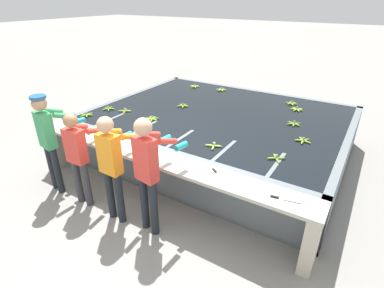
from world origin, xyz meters
name	(u,v)px	position (x,y,z in m)	size (l,w,h in m)	color
ground_plane	(147,211)	(0.00, 0.00, 0.00)	(80.00, 80.00, 0.00)	gray
wash_tank	(219,133)	(0.00, 2.41, 0.44)	(4.97, 3.96, 0.89)	slate
work_ledge	(154,170)	(0.00, 0.23, 0.64)	(4.97, 0.45, 0.89)	#B7B2A3
worker_0	(49,135)	(-1.69, -0.33, 1.04)	(0.48, 0.75, 1.70)	#1E2328
worker_1	(79,152)	(-1.00, -0.33, 0.92)	(0.42, 0.71, 1.55)	#38383D
worker_2	(112,161)	(-0.27, -0.34, 1.00)	(0.41, 0.71, 1.66)	#1E2328
worker_3	(148,166)	(0.32, -0.26, 1.05)	(0.48, 0.74, 1.74)	#1E2328
banana_bunch_floating_0	(152,119)	(-0.95, 1.38, 0.90)	(0.28, 0.28, 0.08)	#7FAD33
banana_bunch_floating_1	(87,115)	(-2.21, 0.85, 0.90)	(0.27, 0.28, 0.08)	#7FAD33
banana_bunch_floating_2	(276,158)	(1.61, 1.12, 0.90)	(0.25, 0.25, 0.08)	#75A333
banana_bunch_floating_3	(195,86)	(-1.47, 3.81, 0.90)	(0.28, 0.28, 0.08)	#9EC642
banana_bunch_floating_4	(221,90)	(-0.72, 3.89, 0.90)	(0.28, 0.28, 0.08)	#9EC642
banana_bunch_floating_5	(303,141)	(1.80, 1.94, 0.90)	(0.28, 0.27, 0.08)	#7FAD33
banana_bunch_floating_6	(183,106)	(-0.87, 2.35, 0.90)	(0.28, 0.27, 0.08)	#7FAD33
banana_bunch_floating_7	(125,111)	(-1.71, 1.43, 0.90)	(0.26, 0.26, 0.08)	#9EC642
banana_bunch_floating_8	(109,109)	(-2.10, 1.35, 0.90)	(0.27, 0.27, 0.08)	#75A333
banana_bunch_floating_9	(294,124)	(1.47, 2.60, 0.90)	(0.28, 0.28, 0.08)	#75A333
banana_bunch_floating_10	(291,103)	(1.10, 3.76, 0.90)	(0.28, 0.26, 0.08)	#7FAD33
banana_bunch_floating_11	(297,109)	(1.31, 3.44, 0.90)	(0.28, 0.28, 0.08)	#93BC3D
banana_bunch_floating_12	(214,146)	(0.63, 0.99, 0.90)	(0.28, 0.28, 0.08)	#9EC642
knife_0	(217,173)	(1.05, 0.29, 0.90)	(0.30, 0.23, 0.02)	silver
knife_1	(281,198)	(1.96, 0.19, 0.90)	(0.35, 0.09, 0.02)	silver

